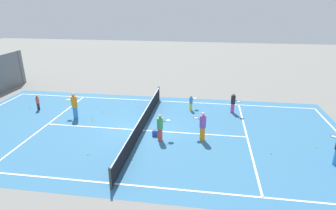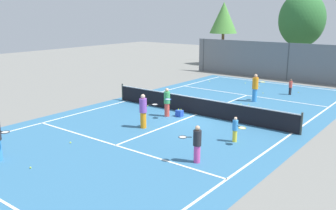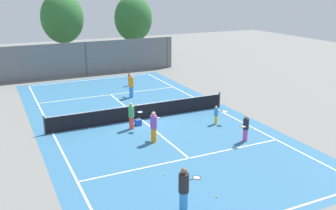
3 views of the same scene
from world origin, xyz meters
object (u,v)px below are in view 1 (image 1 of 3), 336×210
object	(u,v)px
player_4	(74,106)
player_2	(160,127)
tennis_ball_9	(93,121)
player_0	(38,103)
player_1	(191,102)
tennis_ball_1	(92,118)
tennis_ball_11	(317,147)
tennis_ball_12	(104,112)
tennis_ball_3	(133,159)
tennis_ball_7	(271,153)
tennis_ball_6	(29,107)
player_6	(233,103)
tennis_ball_10	(135,102)
tennis_ball_13	(137,106)
tennis_ball_8	(35,119)
ball_crate	(155,132)
player_3	(203,126)
tennis_ball_5	(88,154)

from	to	relation	value
player_4	player_2	bearing A→B (deg)	-110.08
player_2	tennis_ball_9	xyz separation A→B (m)	(2.02, 5.01, -0.80)
player_0	player_1	size ratio (longest dim) A/B	0.96
tennis_ball_1	tennis_ball_11	world-z (taller)	same
player_4	tennis_ball_12	bearing A→B (deg)	-47.71
tennis_ball_3	tennis_ball_7	distance (m)	7.33
tennis_ball_3	tennis_ball_6	size ratio (longest dim) A/B	1.00
player_6	tennis_ball_1	world-z (taller)	player_6
tennis_ball_10	tennis_ball_9	bearing A→B (deg)	153.77
player_2	tennis_ball_9	world-z (taller)	player_2
player_6	tennis_ball_13	bearing A→B (deg)	88.72
player_0	tennis_ball_8	world-z (taller)	player_0
ball_crate	tennis_ball_11	world-z (taller)	ball_crate
player_2	tennis_ball_11	xyz separation A→B (m)	(0.37, -8.74, -0.80)
tennis_ball_11	player_3	bearing A→B (deg)	89.90
player_0	tennis_ball_3	xyz separation A→B (m)	(-5.76, -8.77, -0.53)
player_3	player_6	size ratio (longest dim) A/B	1.17
player_1	player_2	bearing A→B (deg)	163.88
tennis_ball_10	tennis_ball_11	size ratio (longest dim) A/B	1.00
tennis_ball_11	player_2	bearing A→B (deg)	92.46
tennis_ball_9	tennis_ball_8	bearing A→B (deg)	94.13
tennis_ball_5	tennis_ball_11	world-z (taller)	same
player_4	tennis_ball_6	distance (m)	4.73
tennis_ball_1	player_1	bearing A→B (deg)	-69.11
tennis_ball_3	ball_crate	bearing A→B (deg)	-12.21
player_2	tennis_ball_1	size ratio (longest dim) A/B	24.38
tennis_ball_10	tennis_ball_6	bearing A→B (deg)	106.27
tennis_ball_6	tennis_ball_9	distance (m)	6.01
tennis_ball_10	tennis_ball_7	bearing A→B (deg)	-125.86
tennis_ball_11	tennis_ball_13	bearing A→B (deg)	67.55
player_1	tennis_ball_3	size ratio (longest dim) A/B	17.52
tennis_ball_10	tennis_ball_12	world-z (taller)	same
player_2	tennis_ball_1	bearing A→B (deg)	64.74
tennis_ball_7	tennis_ball_9	bearing A→B (deg)	76.29
tennis_ball_3	tennis_ball_7	world-z (taller)	same
tennis_ball_11	player_0	bearing A→B (deg)	80.69
player_6	tennis_ball_9	world-z (taller)	player_6
player_1	tennis_ball_10	size ratio (longest dim) A/B	17.52
player_1	tennis_ball_10	distance (m)	4.66
player_6	ball_crate	world-z (taller)	player_6
tennis_ball_5	player_2	bearing A→B (deg)	-57.70
player_1	tennis_ball_8	bearing A→B (deg)	107.35
tennis_ball_13	tennis_ball_11	bearing A→B (deg)	-112.45
player_6	tennis_ball_13	world-z (taller)	player_6
tennis_ball_5	tennis_ball_6	bearing A→B (deg)	50.84
tennis_ball_7	tennis_ball_5	bearing A→B (deg)	99.07
tennis_ball_7	tennis_ball_12	distance (m)	11.78
tennis_ball_9	tennis_ball_10	bearing A→B (deg)	-26.23
player_3	tennis_ball_12	world-z (taller)	player_3
tennis_ball_12	ball_crate	bearing A→B (deg)	-125.17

